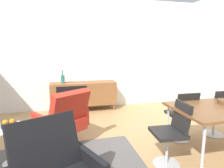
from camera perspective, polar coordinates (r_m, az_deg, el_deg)
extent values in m
plane|color=tan|center=(2.93, -2.99, -21.32)|extent=(8.32, 8.32, 0.00)
cube|color=white|center=(5.08, -9.08, 8.62)|extent=(6.80, 0.12, 2.80)
cube|color=brown|center=(4.90, -8.30, -2.76)|extent=(1.60, 0.44, 0.56)
cube|color=black|center=(4.66, -11.67, -3.54)|extent=(0.70, 0.01, 0.48)
cylinder|color=brown|center=(4.81, -16.83, -7.79)|extent=(0.03, 0.03, 0.16)
cylinder|color=brown|center=(4.96, 0.61, -6.79)|extent=(0.03, 0.03, 0.16)
cylinder|color=brown|center=(5.14, -16.69, -6.64)|extent=(0.03, 0.03, 0.16)
cylinder|color=brown|center=(5.28, -0.35, -5.74)|extent=(0.03, 0.03, 0.16)
cylinder|color=#337266|center=(4.80, -14.28, 1.34)|extent=(0.09, 0.09, 0.19)
cylinder|color=#337266|center=(4.78, -14.36, 3.20)|extent=(0.03, 0.03, 0.12)
cylinder|color=#B7B7BC|center=(2.61, 25.12, -17.75)|extent=(0.04, 0.04, 0.70)
cylinder|color=#B7B7BC|center=(3.18, 16.03, -11.98)|extent=(0.04, 0.04, 0.70)
cube|color=black|center=(2.73, 16.08, -13.61)|extent=(0.43, 0.43, 0.05)
cube|color=black|center=(2.73, 19.73, -8.93)|extent=(0.11, 0.39, 0.38)
cylinder|color=#B7B7BC|center=(2.83, 15.83, -18.02)|extent=(0.04, 0.04, 0.42)
cylinder|color=#B7B7BC|center=(2.93, 15.62, -21.59)|extent=(0.36, 0.36, 0.01)
cube|color=black|center=(3.52, 19.46, -8.30)|extent=(0.41, 0.41, 0.05)
cube|color=black|center=(3.32, 21.33, -5.67)|extent=(0.38, 0.10, 0.38)
cylinder|color=#B7B7BC|center=(3.60, 19.23, -11.89)|extent=(0.04, 0.04, 0.42)
cylinder|color=#B7B7BC|center=(3.68, 19.03, -14.87)|extent=(0.36, 0.36, 0.01)
cube|color=black|center=(3.94, 28.00, -6.94)|extent=(0.42, 0.42, 0.05)
cube|color=black|center=(3.76, 30.01, -4.53)|extent=(0.38, 0.11, 0.38)
cylinder|color=#B7B7BC|center=(4.02, 27.71, -10.19)|extent=(0.04, 0.04, 0.42)
cylinder|color=#B7B7BC|center=(4.09, 27.47, -12.91)|extent=(0.36, 0.36, 0.01)
cube|color=red|center=(3.21, -14.67, -11.18)|extent=(0.81, 0.80, 0.20)
cube|color=red|center=(2.92, -12.30, -6.79)|extent=(0.65, 0.56, 0.51)
cube|color=red|center=(3.36, -10.02, -8.54)|extent=(0.33, 0.45, 0.28)
cube|color=red|center=(3.03, -20.03, -11.19)|extent=(0.33, 0.45, 0.28)
cylinder|color=#B7B7BC|center=(3.30, -14.48, -15.06)|extent=(0.06, 0.06, 0.28)
cylinder|color=#B7B7BC|center=(3.36, -14.37, -17.10)|extent=(0.48, 0.48, 0.02)
cube|color=black|center=(1.92, -19.18, -16.50)|extent=(0.66, 0.49, 0.51)
cube|color=black|center=(1.96, -6.24, -22.98)|extent=(0.26, 0.48, 0.28)
cylinder|color=white|center=(2.96, -27.94, -11.24)|extent=(0.44, 0.44, 0.02)
cylinder|color=white|center=(3.06, -27.52, -15.79)|extent=(0.05, 0.05, 0.50)
cone|color=white|center=(3.17, -27.14, -19.72)|extent=(0.32, 0.32, 0.02)
cylinder|color=#262628|center=(2.95, -28.00, -10.60)|extent=(0.20, 0.20, 0.05)
sphere|color=orange|center=(2.93, -27.29, -9.73)|extent=(0.07, 0.07, 0.07)
sphere|color=orange|center=(2.93, -28.86, -9.83)|extent=(0.07, 0.07, 0.07)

